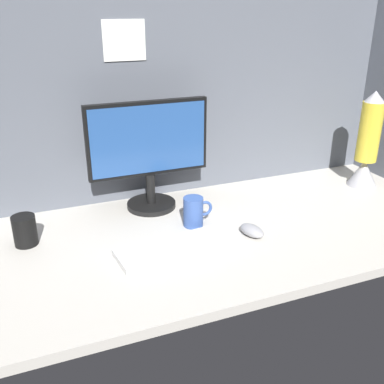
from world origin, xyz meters
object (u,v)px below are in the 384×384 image
monitor (149,150)px  mouse (252,231)px  mug_black_travel (25,230)px  keyboard (177,248)px  lava_lamp (367,147)px  mug_ceramic_blue (194,212)px

monitor → mouse: bearing=-54.6°
mouse → mug_black_travel: bearing=150.2°
keyboard → mug_black_travel: mug_black_travel is taller
monitor → lava_lamp: size_ratio=1.12×
monitor → mug_ceramic_blue: bearing=-65.8°
mouse → mug_ceramic_blue: mug_ceramic_blue is taller
monitor → mug_ceramic_blue: 27.94cm
lava_lamp → mug_ceramic_blue: bearing=-174.1°
mouse → mug_black_travel: 71.90cm
mouse → lava_lamp: lava_lamp is taller
monitor → mug_black_travel: size_ratio=4.50×
mug_ceramic_blue → lava_lamp: lava_lamp is taller
monitor → mug_black_travel: 49.51cm
monitor → mouse: 46.30cm
keyboard → mug_black_travel: bearing=147.7°
monitor → mug_ceramic_blue: monitor is taller
monitor → mouse: size_ratio=4.56×
mouse → mug_ceramic_blue: 20.48cm
mouse → mug_ceramic_blue: (-14.92, 13.60, 3.45)cm
mouse → mug_ceramic_blue: size_ratio=0.93×
mug_ceramic_blue → keyboard: bearing=-129.4°
monitor → mouse: (24.09, -33.95, -20.26)cm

